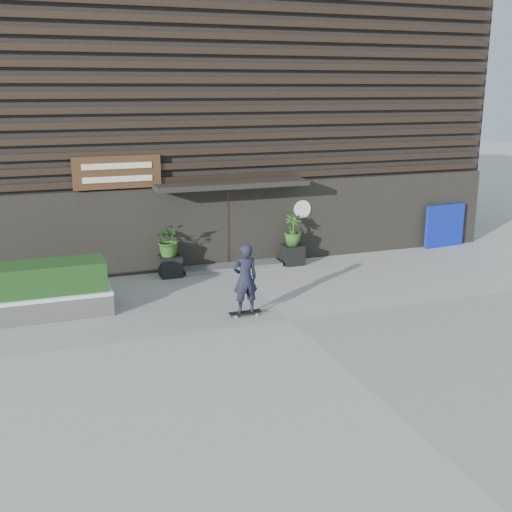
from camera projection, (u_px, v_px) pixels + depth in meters
name	position (u px, v px, depth m)	size (l,w,h in m)	color
ground	(290.00, 320.00, 14.48)	(80.00, 80.00, 0.00)	#A1A099
entrance_step	(232.00, 266.00, 18.65)	(3.00, 0.80, 0.12)	#51514E
planter_pot_left	(170.00, 266.00, 17.79)	(0.60, 0.60, 0.60)	black
bamboo_left	(169.00, 240.00, 17.58)	(0.86, 0.75, 0.96)	#2D591E
planter_pot_right	(293.00, 255.00, 19.01)	(0.60, 0.60, 0.60)	black
bamboo_right	(293.00, 230.00, 18.81)	(0.54, 0.54, 0.96)	#2D591E
raised_bed	(36.00, 306.00, 14.67)	(3.50, 1.20, 0.50)	#494947
snow_layer	(35.00, 294.00, 14.59)	(3.50, 1.20, 0.08)	white
hedge	(33.00, 279.00, 14.49)	(3.30, 1.00, 0.70)	#173A15
blue_tarp	(445.00, 226.00, 21.02)	(1.55, 0.12, 1.46)	#0C1BA2
building	(186.00, 124.00, 22.49)	(18.00, 11.00, 8.00)	black
skateboarder	(245.00, 279.00, 14.52)	(0.78, 0.41, 1.76)	black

